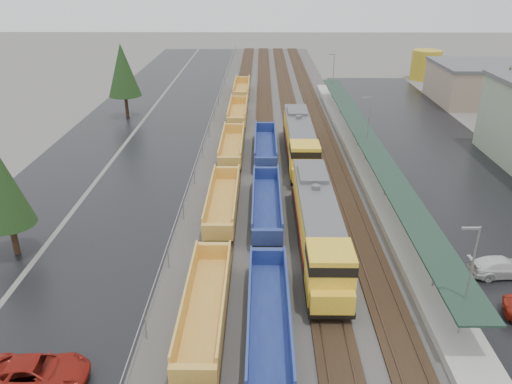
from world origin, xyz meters
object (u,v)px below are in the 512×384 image
well_string_blue (269,319)px  parked_car_west_c (35,373)px  well_string_yellow (223,203)px  storage_tank (426,65)px  locomotive_lead (318,225)px  parked_car_east_c (502,267)px  locomotive_trail (300,141)px

well_string_blue → parked_car_west_c: (-12.76, -4.24, -0.34)m
well_string_yellow → well_string_blue: well_string_yellow is taller
well_string_blue → storage_tank: size_ratio=13.59×
locomotive_lead → parked_car_east_c: bearing=-13.4°
well_string_yellow → well_string_blue: size_ratio=1.35×
well_string_yellow → well_string_blue: bearing=-76.5°
storage_tank → locomotive_trail: bearing=-121.3°
well_string_yellow → parked_car_east_c: size_ratio=21.94×
locomotive_trail → parked_car_east_c: size_ratio=4.13×
locomotive_lead → parked_car_west_c: locomotive_lead is taller
locomotive_lead → well_string_yellow: size_ratio=0.19×
well_string_blue → well_string_yellow: bearing=103.5°
well_string_yellow → parked_car_west_c: bearing=-112.8°
locomotive_trail → parked_car_west_c: bearing=-115.5°
well_string_yellow → parked_car_east_c: (21.35, -9.92, -0.44)m
parked_car_west_c → parked_car_east_c: bearing=-72.8°
locomotive_lead → parked_car_west_c: size_ratio=3.49×
well_string_yellow → storage_tank: size_ratio=18.29×
locomotive_lead → well_string_blue: (-4.00, -9.92, -1.28)m
locomotive_trail → parked_car_east_c: 27.67m
well_string_yellow → locomotive_lead: bearing=-40.1°
well_string_yellow → parked_car_east_c: 23.55m
parked_car_east_c → well_string_yellow: bearing=59.9°
well_string_yellow → storage_tank: (36.79, 61.56, 1.77)m
well_string_yellow → parked_car_east_c: bearing=-24.9°
parked_car_west_c → well_string_blue: bearing=-74.4°
locomotive_lead → well_string_blue: bearing=-112.0°
locomotive_lead → locomotive_trail: bearing=90.0°
locomotive_lead → parked_car_east_c: 13.83m
well_string_blue → parked_car_east_c: 18.61m
locomotive_trail → well_string_blue: locomotive_trail is taller
locomotive_trail → well_string_blue: 31.20m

